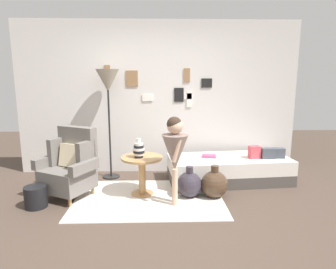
# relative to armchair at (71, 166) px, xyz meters

# --- Properties ---
(ground_plane) EXTENTS (12.00, 12.00, 0.00)m
(ground_plane) POSITION_rel_armchair_xyz_m (1.22, -0.81, -0.44)
(ground_plane) COLOR #4C3D33
(gallery_wall) EXTENTS (4.80, 0.12, 2.60)m
(gallery_wall) POSITION_rel_armchair_xyz_m (1.22, 1.14, 0.86)
(gallery_wall) COLOR silver
(gallery_wall) RESTS_ON ground
(rug) EXTENTS (2.02, 1.39, 0.01)m
(rug) POSITION_rel_armchair_xyz_m (1.09, -0.14, -0.43)
(rug) COLOR silver
(rug) RESTS_ON ground
(armchair) EXTENTS (0.90, 0.82, 0.97)m
(armchair) POSITION_rel_armchair_xyz_m (0.00, 0.00, 0.00)
(armchair) COLOR #9E7042
(armchair) RESTS_ON ground
(daybed) EXTENTS (1.96, 0.97, 0.40)m
(daybed) POSITION_rel_armchair_xyz_m (2.35, 0.52, -0.24)
(daybed) COLOR #4C4742
(daybed) RESTS_ON ground
(pillow_head) EXTENTS (0.17, 0.13, 0.16)m
(pillow_head) POSITION_rel_armchair_xyz_m (3.13, 0.47, 0.04)
(pillow_head) COLOR #474C56
(pillow_head) RESTS_ON daybed
(pillow_mid) EXTENTS (0.20, 0.12, 0.16)m
(pillow_mid) POSITION_rel_armchair_xyz_m (2.95, 0.44, 0.04)
(pillow_mid) COLOR #474C56
(pillow_mid) RESTS_ON daybed
(pillow_back) EXTENTS (0.18, 0.14, 0.19)m
(pillow_back) POSITION_rel_armchair_xyz_m (2.74, 0.46, 0.06)
(pillow_back) COLOR #D64C56
(pillow_back) RESTS_ON daybed
(side_table) EXTENTS (0.58, 0.58, 0.56)m
(side_table) POSITION_rel_armchair_xyz_m (0.99, 0.01, -0.04)
(side_table) COLOR tan
(side_table) RESTS_ON ground
(vase_striped) EXTENTS (0.16, 0.16, 0.27)m
(vase_striped) POSITION_rel_armchair_xyz_m (0.96, -0.03, 0.23)
(vase_striped) COLOR black
(vase_striped) RESTS_ON side_table
(floor_lamp) EXTENTS (0.37, 0.37, 1.78)m
(floor_lamp) POSITION_rel_armchair_xyz_m (0.43, 0.78, 1.09)
(floor_lamp) COLOR black
(floor_lamp) RESTS_ON ground
(person_child) EXTENTS (0.34, 0.34, 1.17)m
(person_child) POSITION_rel_armchair_xyz_m (1.44, -0.34, 0.31)
(person_child) COLOR #D8AD8E
(person_child) RESTS_ON ground
(book_on_daybed) EXTENTS (0.25, 0.20, 0.03)m
(book_on_daybed) POSITION_rel_armchair_xyz_m (2.04, 0.55, -0.02)
(book_on_daybed) COLOR #CA4472
(book_on_daybed) RESTS_ON daybed
(demijohn_near) EXTENTS (0.36, 0.36, 0.44)m
(demijohn_near) POSITION_rel_armchair_xyz_m (1.66, -0.10, -0.26)
(demijohn_near) COLOR #332D38
(demijohn_near) RESTS_ON ground
(demijohn_far) EXTENTS (0.38, 0.38, 0.46)m
(demijohn_far) POSITION_rel_armchair_xyz_m (2.00, -0.12, -0.25)
(demijohn_far) COLOR #473323
(demijohn_far) RESTS_ON ground
(magazine_basket) EXTENTS (0.28, 0.28, 0.28)m
(magazine_basket) POSITION_rel_armchair_xyz_m (-0.36, -0.37, -0.30)
(magazine_basket) COLOR black
(magazine_basket) RESTS_ON ground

